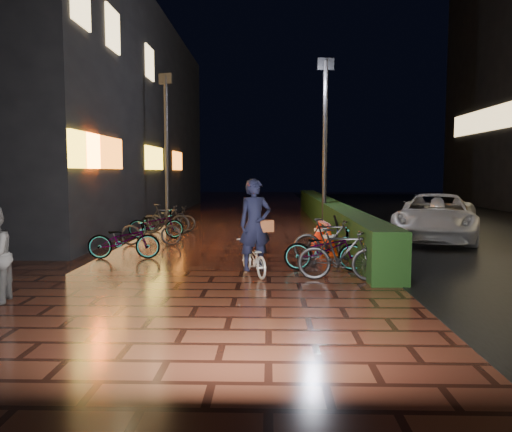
{
  "coord_description": "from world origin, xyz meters",
  "views": [
    {
      "loc": [
        1.11,
        -10.82,
        2.07
      ],
      "look_at": [
        0.83,
        0.05,
        1.1
      ],
      "focal_mm": 35.0,
      "sensor_mm": 36.0,
      "label": 1
    }
  ],
  "objects_px": {
    "traffic_barrier": "(324,236)",
    "van": "(436,217)",
    "cyclist": "(254,240)"
  },
  "relations": [
    {
      "from": "traffic_barrier",
      "to": "van",
      "type": "bearing_deg",
      "value": 30.5
    },
    {
      "from": "van",
      "to": "cyclist",
      "type": "height_order",
      "value": "cyclist"
    },
    {
      "from": "cyclist",
      "to": "traffic_barrier",
      "type": "relative_size",
      "value": 1.01
    },
    {
      "from": "cyclist",
      "to": "traffic_barrier",
      "type": "distance_m",
      "value": 3.74
    },
    {
      "from": "van",
      "to": "cyclist",
      "type": "xyz_separation_m",
      "value": [
        -5.39,
        -5.45,
        0.02
      ]
    },
    {
      "from": "van",
      "to": "cyclist",
      "type": "relative_size",
      "value": 2.58
    },
    {
      "from": "van",
      "to": "cyclist",
      "type": "distance_m",
      "value": 7.67
    },
    {
      "from": "van",
      "to": "cyclist",
      "type": "bearing_deg",
      "value": -114.23
    },
    {
      "from": "cyclist",
      "to": "traffic_barrier",
      "type": "height_order",
      "value": "cyclist"
    },
    {
      "from": "cyclist",
      "to": "van",
      "type": "bearing_deg",
      "value": 45.34
    }
  ]
}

